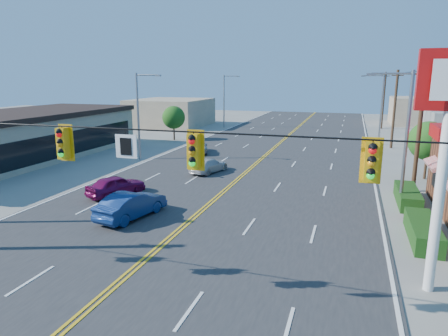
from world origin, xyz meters
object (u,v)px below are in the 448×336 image
(signal_span, at_px, (92,161))
(car_blue, at_px, (131,206))
(car_magenta, at_px, (116,186))
(car_white, at_px, (209,166))
(car_silver, at_px, (197,147))
(kfc_pylon, at_px, (448,125))

(signal_span, height_order, car_blue, signal_span)
(signal_span, xyz_separation_m, car_magenta, (-6.27, 10.78, -4.22))
(car_white, bearing_deg, car_blue, 103.52)
(car_magenta, relative_size, car_silver, 0.92)
(signal_span, height_order, kfc_pylon, signal_span)
(signal_span, relative_size, car_blue, 5.53)
(car_blue, bearing_deg, car_white, -80.03)
(kfc_pylon, bearing_deg, signal_span, -160.22)
(signal_span, bearing_deg, car_magenta, 120.20)
(car_magenta, distance_m, car_white, 8.76)
(car_magenta, distance_m, car_silver, 15.82)
(car_white, bearing_deg, kfc_pylon, 148.39)
(kfc_pylon, bearing_deg, car_silver, 128.50)
(car_blue, bearing_deg, car_magenta, -35.69)
(signal_span, xyz_separation_m, car_silver, (-6.84, 26.59, -4.29))
(car_magenta, height_order, car_blue, car_blue)
(car_silver, bearing_deg, signal_span, 83.31)
(signal_span, xyz_separation_m, car_white, (-2.79, 18.81, -4.31))
(signal_span, distance_m, car_silver, 27.79)
(signal_span, distance_m, kfc_pylon, 11.87)
(signal_span, relative_size, car_magenta, 6.22)
(kfc_pylon, height_order, car_silver, kfc_pylon)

